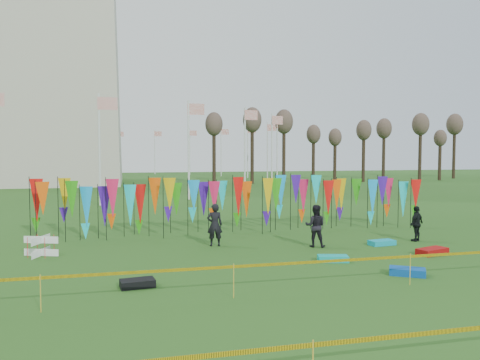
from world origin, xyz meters
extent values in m
plane|color=#214B15|center=(0.00, 0.00, 0.00)|extent=(160.00, 160.00, 0.00)
cylinder|color=silver|center=(14.00, 48.00, 4.00)|extent=(0.16, 0.16, 8.00)
plane|color=#AE1E12|center=(14.60, 48.00, 7.30)|extent=(1.40, 0.00, 1.40)
cylinder|color=silver|center=(13.05, 55.25, 4.00)|extent=(0.16, 0.16, 8.00)
plane|color=#AE1E12|center=(13.65, 55.25, 7.30)|extent=(1.40, 0.00, 1.40)
cylinder|color=silver|center=(10.25, 62.00, 4.00)|extent=(0.16, 0.16, 8.00)
plane|color=#AE1E12|center=(10.85, 62.00, 7.30)|extent=(1.40, 0.00, 1.40)
cylinder|color=silver|center=(5.80, 67.80, 4.00)|extent=(0.16, 0.16, 8.00)
plane|color=#AE1E12|center=(6.40, 67.80, 7.30)|extent=(1.40, 0.00, 1.40)
cylinder|color=silver|center=(0.00, 72.25, 4.00)|extent=(0.16, 0.16, 8.00)
plane|color=#AE1E12|center=(0.60, 72.25, 7.30)|extent=(1.40, 0.00, 1.40)
cylinder|color=silver|center=(-6.75, 75.05, 4.00)|extent=(0.16, 0.16, 8.00)
plane|color=#AE1E12|center=(-6.15, 75.05, 7.30)|extent=(1.40, 0.00, 1.40)
cylinder|color=silver|center=(-14.00, 76.00, 4.00)|extent=(0.16, 0.16, 8.00)
plane|color=#AE1E12|center=(-13.40, 76.00, 7.30)|extent=(1.40, 0.00, 1.40)
cylinder|color=silver|center=(-21.25, 75.05, 4.00)|extent=(0.16, 0.16, 8.00)
plane|color=#AE1E12|center=(-20.65, 75.05, 7.30)|extent=(1.40, 0.00, 1.40)
cylinder|color=silver|center=(-6.75, 20.95, 4.00)|extent=(0.16, 0.16, 8.00)
plane|color=#AE1E12|center=(-6.15, 20.95, 7.30)|extent=(1.40, 0.00, 1.40)
cylinder|color=silver|center=(0.00, 23.75, 4.00)|extent=(0.16, 0.16, 8.00)
plane|color=#AE1E12|center=(0.60, 23.75, 7.30)|extent=(1.40, 0.00, 1.40)
cylinder|color=silver|center=(5.80, 28.20, 4.00)|extent=(0.16, 0.16, 8.00)
plane|color=#AE1E12|center=(6.40, 28.20, 7.30)|extent=(1.40, 0.00, 1.40)
cylinder|color=silver|center=(10.25, 34.00, 4.00)|extent=(0.16, 0.16, 8.00)
plane|color=#AE1E12|center=(10.85, 34.00, 7.30)|extent=(1.40, 0.00, 1.40)
cylinder|color=silver|center=(13.05, 40.75, 4.00)|extent=(0.16, 0.16, 8.00)
plane|color=#AE1E12|center=(13.65, 40.75, 7.30)|extent=(1.40, 0.00, 1.40)
cylinder|color=black|center=(-9.00, 7.38, 1.26)|extent=(0.03, 0.03, 2.52)
cone|color=red|center=(-8.72, 7.38, 1.64)|extent=(0.64, 0.64, 1.60)
cylinder|color=black|center=(-8.44, 7.38, 1.26)|extent=(0.03, 0.03, 2.52)
cone|color=#F95407|center=(-8.16, 7.38, 1.64)|extent=(0.64, 0.64, 1.60)
cylinder|color=black|center=(-7.88, 7.38, 1.26)|extent=(0.03, 0.03, 2.52)
cone|color=#DAAA0B|center=(-7.59, 7.38, 1.64)|extent=(0.64, 0.64, 1.60)
cylinder|color=black|center=(-7.31, 7.38, 1.26)|extent=(0.03, 0.03, 2.52)
cone|color=#299B11|center=(-7.03, 7.38, 1.64)|extent=(0.64, 0.64, 1.60)
cylinder|color=black|center=(-6.75, 7.38, 1.26)|extent=(0.03, 0.03, 2.52)
cone|color=#0E9CF6|center=(-6.47, 7.38, 1.64)|extent=(0.64, 0.64, 1.60)
cylinder|color=black|center=(-6.19, 7.38, 1.26)|extent=(0.03, 0.03, 2.52)
cone|color=#3E119B|center=(-5.91, 7.38, 1.64)|extent=(0.64, 0.64, 1.60)
cylinder|color=black|center=(-5.62, 7.38, 1.26)|extent=(0.03, 0.03, 2.52)
cone|color=#E51950|center=(-5.34, 7.38, 1.64)|extent=(0.64, 0.64, 1.60)
cylinder|color=black|center=(-5.06, 7.38, 1.26)|extent=(0.03, 0.03, 2.52)
cone|color=#0ECBD4|center=(-4.78, 7.38, 1.64)|extent=(0.64, 0.64, 1.60)
cylinder|color=black|center=(-4.50, 7.38, 1.26)|extent=(0.03, 0.03, 2.52)
cone|color=red|center=(-4.22, 7.38, 1.64)|extent=(0.64, 0.64, 1.60)
cylinder|color=black|center=(-3.94, 7.38, 1.26)|extent=(0.03, 0.03, 2.52)
cone|color=#F95407|center=(-3.66, 7.38, 1.64)|extent=(0.64, 0.64, 1.60)
cylinder|color=black|center=(-3.38, 7.38, 1.26)|extent=(0.03, 0.03, 2.52)
cone|color=#DAAA0B|center=(-3.09, 7.38, 1.64)|extent=(0.64, 0.64, 1.60)
cylinder|color=black|center=(-2.81, 7.38, 1.26)|extent=(0.03, 0.03, 2.52)
cone|color=#299B11|center=(-2.53, 7.38, 1.64)|extent=(0.64, 0.64, 1.60)
cylinder|color=black|center=(-2.25, 7.38, 1.26)|extent=(0.03, 0.03, 2.52)
cone|color=#0E9CF6|center=(-1.97, 7.38, 1.64)|extent=(0.64, 0.64, 1.60)
cylinder|color=black|center=(-1.69, 7.38, 1.26)|extent=(0.03, 0.03, 2.52)
cone|color=#3E119B|center=(-1.41, 7.38, 1.64)|extent=(0.64, 0.64, 1.60)
cylinder|color=black|center=(-1.12, 7.38, 1.26)|extent=(0.03, 0.03, 2.52)
cone|color=#E51950|center=(-0.84, 7.38, 1.64)|extent=(0.64, 0.64, 1.60)
cylinder|color=black|center=(-0.56, 7.38, 1.26)|extent=(0.03, 0.03, 2.52)
cone|color=#0ECBD4|center=(-0.28, 7.38, 1.64)|extent=(0.64, 0.64, 1.60)
cylinder|color=black|center=(0.00, 7.38, 1.26)|extent=(0.03, 0.03, 2.52)
cone|color=red|center=(0.28, 7.38, 1.64)|extent=(0.64, 0.64, 1.60)
cylinder|color=black|center=(0.56, 7.38, 1.26)|extent=(0.03, 0.03, 2.52)
cone|color=#F95407|center=(0.84, 7.38, 1.64)|extent=(0.64, 0.64, 1.60)
cylinder|color=black|center=(1.12, 7.38, 1.26)|extent=(0.03, 0.03, 2.52)
cone|color=#DAAA0B|center=(1.41, 7.38, 1.64)|extent=(0.64, 0.64, 1.60)
cylinder|color=black|center=(1.69, 7.38, 1.26)|extent=(0.03, 0.03, 2.52)
cone|color=#299B11|center=(1.97, 7.38, 1.64)|extent=(0.64, 0.64, 1.60)
cylinder|color=black|center=(2.25, 7.38, 1.26)|extent=(0.03, 0.03, 2.52)
cone|color=#0E9CF6|center=(2.53, 7.38, 1.64)|extent=(0.64, 0.64, 1.60)
cylinder|color=black|center=(2.81, 7.38, 1.26)|extent=(0.03, 0.03, 2.52)
cone|color=#3E119B|center=(3.09, 7.38, 1.64)|extent=(0.64, 0.64, 1.60)
cylinder|color=black|center=(3.38, 7.38, 1.26)|extent=(0.03, 0.03, 2.52)
cone|color=#E51950|center=(3.66, 7.38, 1.64)|extent=(0.64, 0.64, 1.60)
cylinder|color=black|center=(3.94, 7.38, 1.26)|extent=(0.03, 0.03, 2.52)
cone|color=#0ECBD4|center=(4.22, 7.38, 1.64)|extent=(0.64, 0.64, 1.60)
cylinder|color=black|center=(4.50, 7.38, 1.26)|extent=(0.03, 0.03, 2.52)
cone|color=red|center=(4.78, 7.38, 1.64)|extent=(0.64, 0.64, 1.60)
cylinder|color=black|center=(5.06, 7.38, 1.26)|extent=(0.03, 0.03, 2.52)
cone|color=#F95407|center=(5.34, 7.38, 1.64)|extent=(0.64, 0.64, 1.60)
cylinder|color=black|center=(5.62, 7.38, 1.26)|extent=(0.03, 0.03, 2.52)
cone|color=#DAAA0B|center=(5.91, 7.38, 1.64)|extent=(0.64, 0.64, 1.60)
cylinder|color=black|center=(6.19, 7.38, 1.26)|extent=(0.03, 0.03, 2.52)
cone|color=#299B11|center=(6.47, 7.38, 1.64)|extent=(0.64, 0.64, 1.60)
cylinder|color=black|center=(6.75, 7.38, 1.26)|extent=(0.03, 0.03, 2.52)
cone|color=#0E9CF6|center=(7.03, 7.38, 1.64)|extent=(0.64, 0.64, 1.60)
cylinder|color=black|center=(7.31, 7.38, 1.26)|extent=(0.03, 0.03, 2.52)
cone|color=#3E119B|center=(7.59, 7.38, 1.64)|extent=(0.64, 0.64, 1.60)
cylinder|color=black|center=(7.88, 7.38, 1.26)|extent=(0.03, 0.03, 2.52)
cone|color=#E51950|center=(8.15, 7.38, 1.64)|extent=(0.64, 0.64, 1.60)
cylinder|color=black|center=(8.44, 7.38, 1.26)|extent=(0.03, 0.03, 2.52)
cone|color=#0ECBD4|center=(8.72, 7.38, 1.64)|extent=(0.64, 0.64, 1.60)
cylinder|color=black|center=(9.00, 7.38, 1.26)|extent=(0.03, 0.03, 2.52)
cone|color=red|center=(9.28, 7.38, 1.64)|extent=(0.64, 0.64, 1.60)
cube|color=yellow|center=(0.00, -2.35, 0.82)|extent=(26.00, 0.01, 0.08)
cylinder|color=gold|center=(-7.00, -2.35, 0.45)|extent=(0.02, 0.02, 0.90)
cylinder|color=gold|center=(-2.00, -2.35, 0.45)|extent=(0.02, 0.02, 0.90)
cylinder|color=gold|center=(3.00, -2.35, 0.45)|extent=(0.02, 0.02, 0.90)
cube|color=yellow|center=(0.00, -7.44, 0.82)|extent=(26.00, 0.01, 0.08)
cylinder|color=#34261A|center=(6.00, 44.00, 3.20)|extent=(0.44, 0.44, 6.40)
ellipsoid|color=brown|center=(6.00, 44.00, 6.56)|extent=(1.92, 1.92, 2.56)
cylinder|color=#34261A|center=(10.00, 44.00, 3.20)|extent=(0.44, 0.44, 6.40)
ellipsoid|color=brown|center=(10.00, 44.00, 6.56)|extent=(1.92, 1.92, 2.56)
cylinder|color=#34261A|center=(14.00, 44.00, 3.20)|extent=(0.44, 0.44, 6.40)
ellipsoid|color=brown|center=(14.00, 44.00, 6.56)|extent=(1.92, 1.92, 2.56)
cylinder|color=#34261A|center=(18.00, 44.00, 3.20)|extent=(0.44, 0.44, 6.40)
ellipsoid|color=brown|center=(18.00, 44.00, 6.56)|extent=(1.92, 1.92, 2.56)
cylinder|color=#34261A|center=(22.00, 44.00, 3.20)|extent=(0.44, 0.44, 6.40)
ellipsoid|color=brown|center=(22.00, 44.00, 6.56)|extent=(1.92, 1.92, 2.56)
cylinder|color=#34261A|center=(26.00, 44.00, 3.20)|extent=(0.44, 0.44, 6.40)
ellipsoid|color=brown|center=(26.00, 44.00, 6.56)|extent=(1.92, 1.92, 2.56)
cylinder|color=#34261A|center=(30.00, 44.00, 3.20)|extent=(0.44, 0.44, 6.40)
ellipsoid|color=brown|center=(30.00, 44.00, 6.56)|extent=(1.92, 1.92, 2.56)
cylinder|color=#34261A|center=(34.00, 44.00, 3.20)|extent=(0.44, 0.44, 6.40)
ellipsoid|color=brown|center=(34.00, 44.00, 6.56)|extent=(1.92, 1.92, 2.56)
cylinder|color=#34261A|center=(38.00, 44.00, 3.20)|extent=(0.44, 0.44, 6.40)
ellipsoid|color=brown|center=(38.00, 44.00, 6.56)|extent=(1.92, 1.92, 2.56)
cylinder|color=#34261A|center=(42.00, 44.00, 3.20)|extent=(0.44, 0.44, 6.40)
ellipsoid|color=brown|center=(42.00, 44.00, 6.56)|extent=(1.92, 1.92, 2.56)
cylinder|color=red|center=(-8.23, 3.76, 0.37)|extent=(0.02, 0.02, 0.74)
cylinder|color=red|center=(-7.58, 3.76, 0.37)|extent=(0.02, 0.02, 0.74)
cylinder|color=red|center=(-8.23, 4.41, 0.37)|extent=(0.02, 0.02, 0.74)
cylinder|color=red|center=(-7.58, 4.41, 0.37)|extent=(0.02, 0.02, 0.74)
imported|color=black|center=(-1.43, 4.47, 0.86)|extent=(0.66, 0.50, 1.72)
imported|color=black|center=(2.45, 3.35, 0.84)|extent=(0.96, 0.81, 1.69)
imported|color=black|center=(7.11, 3.47, 0.75)|extent=(1.02, 0.85, 1.51)
cube|color=#0BB0AA|center=(2.06, 0.84, 0.10)|extent=(1.13, 0.76, 0.21)
cube|color=#0A4FB2|center=(3.50, -1.38, 0.11)|extent=(1.18, 1.02, 0.22)
cube|color=#A90C0B|center=(6.13, 1.05, 0.11)|extent=(1.35, 0.92, 0.23)
cube|color=black|center=(-4.59, -0.76, 0.11)|extent=(1.01, 0.67, 0.22)
cube|color=#0DA5C1|center=(5.24, 3.05, 0.10)|extent=(1.12, 0.64, 0.20)
camera|label=1|loc=(-4.81, -13.94, 3.73)|focal=35.00mm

